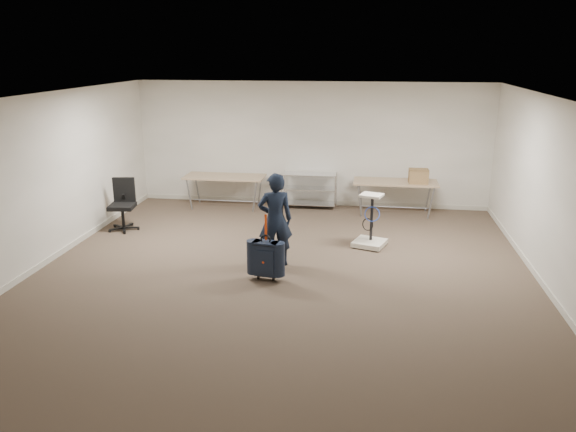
# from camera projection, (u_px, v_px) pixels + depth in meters

# --- Properties ---
(ground) EXTENTS (9.00, 9.00, 0.00)m
(ground) POSITION_uv_depth(u_px,v_px,m) (281.00, 278.00, 8.85)
(ground) COLOR #3E2F26
(ground) RESTS_ON ground
(room_shell) EXTENTS (8.00, 9.00, 9.00)m
(room_shell) POSITION_uv_depth(u_px,v_px,m) (293.00, 246.00, 10.15)
(room_shell) COLOR beige
(room_shell) RESTS_ON ground
(folding_table_left) EXTENTS (1.80, 0.75, 0.73)m
(folding_table_left) POSITION_uv_depth(u_px,v_px,m) (225.00, 178.00, 12.66)
(folding_table_left) COLOR tan
(folding_table_left) RESTS_ON ground
(folding_table_right) EXTENTS (1.80, 0.75, 0.73)m
(folding_table_right) POSITION_uv_depth(u_px,v_px,m) (395.00, 184.00, 12.15)
(folding_table_right) COLOR tan
(folding_table_right) RESTS_ON ground
(wire_shelf) EXTENTS (1.22, 0.47, 0.80)m
(wire_shelf) POSITION_uv_depth(u_px,v_px,m) (309.00, 189.00, 12.71)
(wire_shelf) COLOR silver
(wire_shelf) RESTS_ON ground
(person) EXTENTS (0.66, 0.53, 1.57)m
(person) POSITION_uv_depth(u_px,v_px,m) (275.00, 220.00, 9.20)
(person) COLOR black
(person) RESTS_ON ground
(suitcase) EXTENTS (0.42, 0.28, 1.07)m
(suitcase) POSITION_uv_depth(u_px,v_px,m) (266.00, 258.00, 8.68)
(suitcase) COLOR black
(suitcase) RESTS_ON ground
(office_chair) EXTENTS (0.62, 0.62, 1.02)m
(office_chair) POSITION_uv_depth(u_px,v_px,m) (123.00, 214.00, 11.20)
(office_chair) COLOR black
(office_chair) RESTS_ON ground
(equipment_cart) EXTENTS (0.68, 0.68, 0.99)m
(equipment_cart) POSITION_uv_depth(u_px,v_px,m) (370.00, 233.00, 10.22)
(equipment_cart) COLOR silver
(equipment_cart) RESTS_ON ground
(cardboard_box) EXTENTS (0.41, 0.31, 0.30)m
(cardboard_box) POSITION_uv_depth(u_px,v_px,m) (418.00, 176.00, 11.94)
(cardboard_box) COLOR olive
(cardboard_box) RESTS_ON folding_table_right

